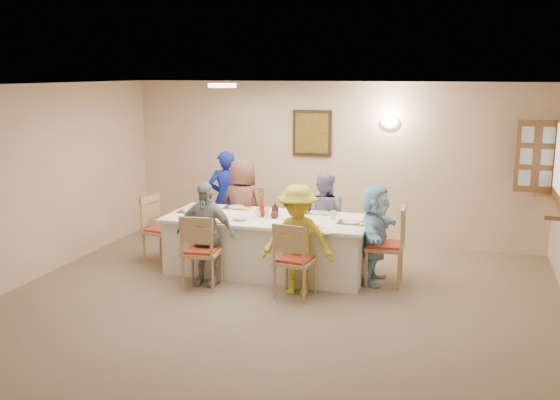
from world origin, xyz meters
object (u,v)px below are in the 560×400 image
(dining_table, at_px, (268,245))
(chair_front_left, at_px, (202,250))
(diner_front_left, at_px, (205,234))
(diner_front_right, at_px, (298,240))
(diner_right_end, at_px, (375,234))
(chair_front_right, at_px, (295,259))
(condiment_ketchup, at_px, (262,209))
(chair_back_left, at_px, (246,221))
(chair_back_right, at_px, (325,229))
(diner_back_right, at_px, (323,217))
(diner_back_left, at_px, (243,207))
(caregiver, at_px, (226,198))
(chair_right_end, at_px, (385,245))
(chair_left_end, at_px, (163,229))

(dining_table, bearing_deg, chair_front_left, -126.87)
(diner_front_left, bearing_deg, diner_front_right, 0.27)
(diner_front_left, bearing_deg, diner_right_end, 18.88)
(chair_front_right, height_order, condiment_ketchup, condiment_ketchup)
(chair_back_left, height_order, chair_back_right, chair_back_left)
(dining_table, height_order, diner_back_right, diner_back_right)
(dining_table, bearing_deg, condiment_ketchup, -176.66)
(diner_back_left, relative_size, diner_front_right, 1.06)
(dining_table, relative_size, chair_front_left, 2.83)
(caregiver, bearing_deg, dining_table, 105.63)
(chair_front_right, xyz_separation_m, condiment_ketchup, (-0.68, 0.80, 0.40))
(chair_front_right, height_order, diner_right_end, diner_right_end)
(diner_back_right, relative_size, diner_right_end, 1.01)
(diner_front_right, bearing_deg, chair_front_right, -94.84)
(chair_front_left, distance_m, diner_back_right, 1.91)
(chair_right_end, relative_size, diner_back_left, 0.71)
(dining_table, distance_m, diner_right_end, 1.44)
(chair_right_end, height_order, diner_right_end, diner_right_end)
(dining_table, relative_size, diner_front_left, 2.05)
(diner_back_left, xyz_separation_m, caregiver, (-0.45, 0.47, 0.02))
(diner_front_left, xyz_separation_m, diner_front_right, (1.20, 0.00, 0.01))
(chair_front_right, distance_m, diner_back_right, 1.49)
(chair_right_end, bearing_deg, dining_table, -91.74)
(chair_back_right, distance_m, chair_front_left, 2.00)
(chair_back_right, distance_m, chair_right_end, 1.24)
(caregiver, bearing_deg, diner_front_left, 77.04)
(chair_left_end, relative_size, diner_front_right, 0.71)
(diner_front_right, relative_size, caregiver, 0.92)
(condiment_ketchup, bearing_deg, diner_back_right, 45.32)
(chair_back_right, relative_size, chair_front_left, 0.94)
(diner_front_left, xyz_separation_m, diner_right_end, (2.02, 0.68, -0.03))
(chair_front_left, distance_m, diner_back_left, 1.50)
(diner_back_right, height_order, diner_right_end, diner_back_right)
(chair_front_left, bearing_deg, condiment_ketchup, -129.81)
(chair_back_right, relative_size, condiment_ketchup, 4.28)
(diner_front_right, xyz_separation_m, caregiver, (-1.65, 1.83, 0.06))
(chair_back_left, relative_size, chair_front_right, 1.04)
(chair_front_right, bearing_deg, chair_right_end, -133.35)
(dining_table, xyz_separation_m, diner_right_end, (1.42, 0.00, 0.25))
(chair_front_left, bearing_deg, diner_back_right, -135.52)
(chair_back_right, height_order, diner_front_right, diner_front_right)
(chair_back_right, xyz_separation_m, chair_front_left, (-1.20, -1.60, 0.03))
(chair_right_end, bearing_deg, chair_back_right, -131.84)
(diner_front_right, bearing_deg, chair_left_end, 157.61)
(dining_table, height_order, caregiver, caregiver)
(chair_front_left, bearing_deg, diner_front_right, 179.23)
(chair_back_left, relative_size, chair_back_right, 1.09)
(dining_table, height_order, chair_front_right, chair_front_right)
(chair_right_end, distance_m, condiment_ketchup, 1.67)
(chair_back_right, bearing_deg, chair_back_left, -179.23)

